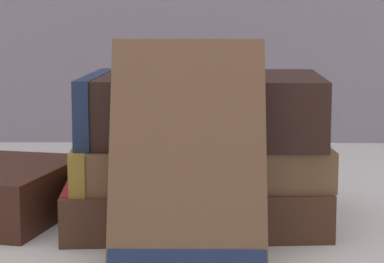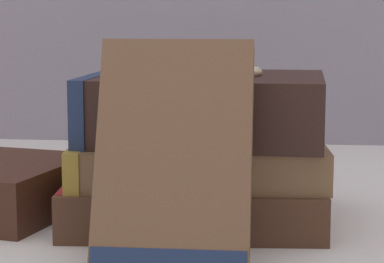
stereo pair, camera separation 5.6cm
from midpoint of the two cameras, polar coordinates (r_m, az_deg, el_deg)
ground_plane at (r=0.66m, az=-0.53°, el=-6.24°), size 3.00×3.00×0.00m
book_flat_bottom at (r=0.66m, az=2.17°, el=-4.69°), size 0.21×0.17×0.04m
book_flat_middle at (r=0.64m, az=2.56°, el=-1.96°), size 0.20×0.16×0.03m
book_flat_top at (r=0.64m, az=3.01°, el=1.70°), size 0.19×0.15×0.05m
book_leaning_front at (r=0.53m, az=1.76°, el=-2.15°), size 0.10×0.08×0.15m
pocket_watch at (r=0.64m, az=4.82°, el=4.29°), size 0.06×0.06×0.01m
reading_glasses at (r=0.81m, az=-3.50°, el=-3.32°), size 0.10×0.07×0.00m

